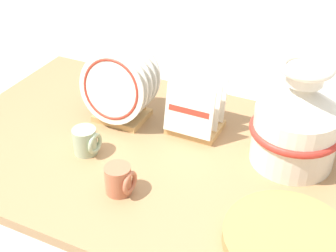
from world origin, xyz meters
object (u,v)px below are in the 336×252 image
at_px(dish_rack_square_plates, 196,114).
at_px(mug_terracotta_glaze, 120,180).
at_px(dish_rack_round_plates, 119,89).
at_px(mug_sage_glaze, 86,141).
at_px(ceramic_vase, 297,121).
at_px(wicker_charger_stack, 287,239).

distance_m(dish_rack_square_plates, mug_terracotta_glaze, 0.39).
xyz_separation_m(dish_rack_round_plates, mug_terracotta_glaze, (0.19, -0.33, -0.08)).
bearing_deg(dish_rack_round_plates, mug_sage_glaze, -89.74).
xyz_separation_m(dish_rack_square_plates, mug_sage_glaze, (-0.26, -0.27, -0.02)).
xyz_separation_m(ceramic_vase, mug_sage_glaze, (-0.60, -0.24, -0.10)).
distance_m(dish_rack_round_plates, dish_rack_square_plates, 0.28).
distance_m(ceramic_vase, wicker_charger_stack, 0.38).
distance_m(wicker_charger_stack, mug_sage_glaze, 0.68).
xyz_separation_m(mug_terracotta_glaze, mug_sage_glaze, (-0.19, 0.12, 0.00)).
bearing_deg(dish_rack_round_plates, ceramic_vase, 2.32).
height_order(dish_rack_square_plates, mug_sage_glaze, dish_rack_square_plates).
bearing_deg(ceramic_vase, dish_rack_round_plates, -177.68).
bearing_deg(wicker_charger_stack, mug_terracotta_glaze, -178.81).
xyz_separation_m(wicker_charger_stack, mug_sage_glaze, (-0.67, 0.11, 0.03)).
relative_size(dish_rack_square_plates, mug_terracotta_glaze, 2.18).
xyz_separation_m(dish_rack_square_plates, mug_terracotta_glaze, (-0.07, -0.39, -0.02)).
xyz_separation_m(dish_rack_round_plates, mug_sage_glaze, (0.00, -0.22, -0.08)).
relative_size(ceramic_vase, wicker_charger_stack, 1.02).
height_order(wicker_charger_stack, mug_sage_glaze, mug_sage_glaze).
height_order(dish_rack_square_plates, mug_terracotta_glaze, dish_rack_square_plates).
relative_size(ceramic_vase, mug_sage_glaze, 3.85).
xyz_separation_m(dish_rack_round_plates, dish_rack_square_plates, (0.26, 0.05, -0.06)).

